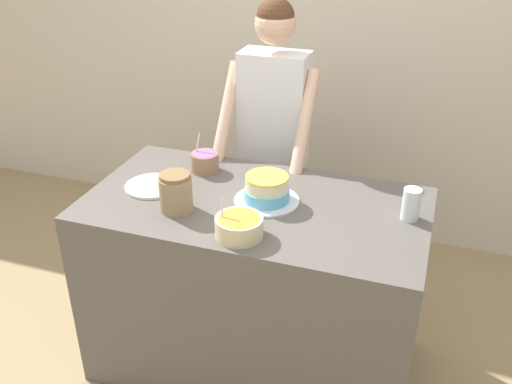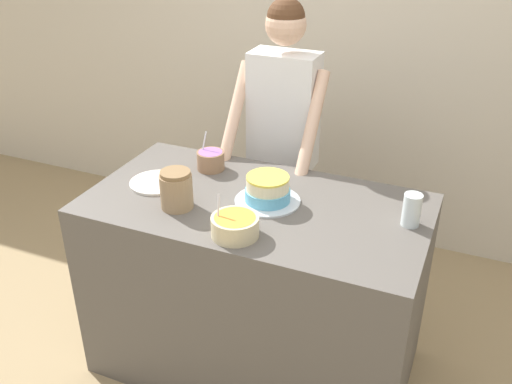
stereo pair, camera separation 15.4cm
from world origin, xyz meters
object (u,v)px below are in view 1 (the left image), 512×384
Objects in this scene: person_baker at (273,124)px; frosting_bowl_purple at (205,161)px; frosting_bowl_orange at (239,226)px; ceramic_plate at (152,186)px; cake at (267,190)px; drinking_glass at (411,204)px; stoneware_jar at (176,192)px.

frosting_bowl_purple is at bearing -116.99° from person_baker.
person_baker is at bearing 99.26° from frosting_bowl_orange.
ceramic_plate is (-0.37, -0.65, -0.10)m from person_baker.
ceramic_plate is (-0.53, -0.04, -0.05)m from cake.
drinking_glass is (0.76, -0.56, -0.04)m from person_baker.
person_baker is 0.92m from frosting_bowl_orange.
cake is 0.60m from drinking_glass.
ceramic_plate is at bearing 142.97° from stoneware_jar.
person_baker is at bearing 105.06° from cake.
ceramic_plate is at bearing -175.51° from cake.
stoneware_jar is (-0.94, -0.24, 0.01)m from drinking_glass.
frosting_bowl_orange reaches higher than ceramic_plate.
stoneware_jar is at bearing -84.36° from frosting_bowl_purple.
cake is 2.08× the size of drinking_glass.
ceramic_plate is 0.26m from stoneware_jar.
person_baker is 5.84× the size of cake.
stoneware_jar is at bearing -37.03° from ceramic_plate.
stoneware_jar reaches higher than frosting_bowl_orange.
frosting_bowl_purple is 0.93× the size of frosting_bowl_orange.
frosting_bowl_purple is at bearing 56.26° from ceramic_plate.
stoneware_jar is (0.20, -0.15, 0.08)m from ceramic_plate.
person_baker is 6.76× the size of ceramic_plate.
stoneware_jar is at bearing 161.57° from frosting_bowl_orange.
person_baker reaches higher than frosting_bowl_orange.
person_baker is at bearing 63.01° from frosting_bowl_purple.
person_baker is 8.83× the size of frosting_bowl_orange.
frosting_bowl_orange is (0.15, -0.91, -0.06)m from person_baker.
frosting_bowl_purple is (-0.38, 0.20, -0.01)m from cake.
person_baker reaches higher than ceramic_plate.
cake is at bearing -74.94° from person_baker.
drinking_glass is 0.56× the size of ceramic_plate.
frosting_bowl_orange reaches higher than drinking_glass.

